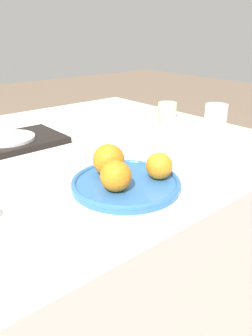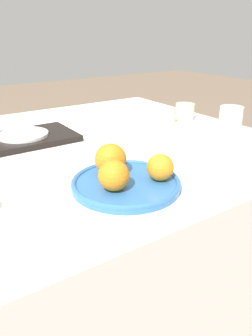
% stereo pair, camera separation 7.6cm
% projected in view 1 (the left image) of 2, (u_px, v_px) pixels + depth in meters
% --- Properties ---
extents(ground_plane, '(12.00, 12.00, 0.00)m').
position_uv_depth(ground_plane, '(86.00, 307.00, 1.34)').
color(ground_plane, '#7A6651').
extents(table, '(1.21, 1.10, 0.70)m').
position_uv_depth(table, '(81.00, 235.00, 1.21)').
color(table, white).
rests_on(table, ground_plane).
extents(fruit_platter, '(0.26, 0.26, 0.02)m').
position_uv_depth(fruit_platter, '(126.00, 183.00, 0.78)').
color(fruit_platter, '#336BAD').
rests_on(fruit_platter, table).
extents(orange_0, '(0.07, 0.07, 0.07)m').
position_uv_depth(orange_0, '(116.00, 176.00, 0.72)').
color(orange_0, orange).
rests_on(orange_0, fruit_platter).
extents(orange_1, '(0.08, 0.08, 0.08)m').
position_uv_depth(orange_1, '(109.00, 160.00, 0.80)').
color(orange_1, orange).
rests_on(orange_1, fruit_platter).
extents(orange_2, '(0.07, 0.07, 0.07)m').
position_uv_depth(orange_2, '(160.00, 166.00, 0.79)').
color(orange_2, orange).
rests_on(orange_2, fruit_platter).
extents(water_glass, '(0.08, 0.08, 0.12)m').
position_uv_depth(water_glass, '(215.00, 121.00, 1.12)').
color(water_glass, silver).
rests_on(water_glass, table).
extents(serving_tray, '(0.33, 0.22, 0.02)m').
position_uv_depth(serving_tray, '(9.00, 143.00, 1.06)').
color(serving_tray, black).
rests_on(serving_tray, table).
extents(side_plate, '(0.16, 0.16, 0.01)m').
position_uv_depth(side_plate, '(9.00, 138.00, 1.05)').
color(side_plate, white).
rests_on(side_plate, serving_tray).
extents(cup_0, '(0.08, 0.08, 0.07)m').
position_uv_depth(cup_0, '(167.00, 110.00, 1.37)').
color(cup_0, beige).
rests_on(cup_0, table).
extents(cup_3, '(0.07, 0.07, 0.07)m').
position_uv_depth(cup_3, '(150.00, 116.00, 1.29)').
color(cup_3, beige).
rests_on(cup_3, table).
extents(napkin, '(0.15, 0.12, 0.01)m').
position_uv_depth(napkin, '(108.00, 141.00, 1.09)').
color(napkin, silver).
rests_on(napkin, table).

